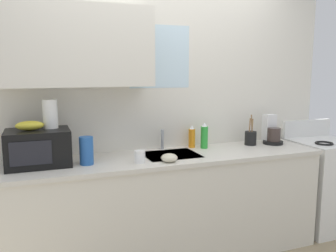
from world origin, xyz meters
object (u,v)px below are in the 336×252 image
at_px(dish_soap_bottle_orange, 192,137).
at_px(small_bowl, 169,158).
at_px(mug_white, 140,157).
at_px(coffee_maker, 272,133).
at_px(stove_range, 323,183).
at_px(dish_soap_bottle_green, 204,136).
at_px(banana_bunch, 30,126).
at_px(paper_towel_roll, 50,114).
at_px(cereal_canister, 86,151).
at_px(microwave, 38,148).
at_px(utensil_crock, 251,138).

bearing_deg(dish_soap_bottle_orange, small_bowl, -132.49).
bearing_deg(mug_white, coffee_maker, 10.05).
height_order(stove_range, coffee_maker, coffee_maker).
relative_size(dish_soap_bottle_green, small_bowl, 1.82).
xyz_separation_m(banana_bunch, coffee_maker, (2.18, 0.06, -0.20)).
bearing_deg(paper_towel_roll, stove_range, -2.11).
distance_m(dish_soap_bottle_green, cereal_canister, 1.10).
bearing_deg(dish_soap_bottle_green, microwave, -175.97).
bearing_deg(stove_range, banana_bunch, 179.04).
bearing_deg(small_bowl, paper_towel_roll, 160.61).
relative_size(paper_towel_roll, cereal_canister, 1.04).
bearing_deg(banana_bunch, dish_soap_bottle_green, 3.84).
xyz_separation_m(banana_bunch, small_bowl, (1.00, -0.25, -0.27)).
height_order(cereal_canister, mug_white, cereal_canister).
distance_m(paper_towel_roll, small_bowl, 0.97).
xyz_separation_m(stove_range, banana_bunch, (-2.76, 0.05, 0.75)).
bearing_deg(microwave, dish_soap_bottle_orange, 7.12).
relative_size(microwave, small_bowl, 3.54).
bearing_deg(paper_towel_roll, small_bowl, -19.39).
distance_m(coffee_maker, small_bowl, 1.22).
distance_m(microwave, dish_soap_bottle_orange, 1.34).
bearing_deg(cereal_canister, utensil_crock, 6.20).
height_order(mug_white, utensil_crock, utensil_crock).
bearing_deg(dish_soap_bottle_orange, coffee_maker, -7.57).
height_order(coffee_maker, small_bowl, coffee_maker).
bearing_deg(utensil_crock, stove_range, -8.18).
relative_size(dish_soap_bottle_orange, cereal_canister, 0.98).
relative_size(coffee_maker, mug_white, 2.95).
relative_size(stove_range, microwave, 2.35).
relative_size(banana_bunch, small_bowl, 1.54).
bearing_deg(dish_soap_bottle_orange, cereal_canister, -165.06).
distance_m(stove_range, banana_bunch, 2.86).
height_order(banana_bunch, utensil_crock, banana_bunch).
distance_m(coffee_maker, dish_soap_bottle_green, 0.71).
height_order(banana_bunch, coffee_maker, banana_bunch).
relative_size(banana_bunch, dish_soap_bottle_orange, 0.96).
bearing_deg(cereal_canister, microwave, 163.87).
xyz_separation_m(dish_soap_bottle_orange, cereal_canister, (-0.99, -0.26, 0.01)).
bearing_deg(dish_soap_bottle_orange, paper_towel_roll, -174.68).
xyz_separation_m(stove_range, dish_soap_bottle_green, (-1.29, 0.15, 0.55)).
relative_size(coffee_maker, utensil_crock, 0.97).
bearing_deg(coffee_maker, paper_towel_roll, -179.77).
bearing_deg(coffee_maker, dish_soap_bottle_orange, 172.43).
distance_m(banana_bunch, small_bowl, 1.07).
xyz_separation_m(banana_bunch, utensil_crock, (1.95, 0.07, -0.23)).
distance_m(banana_bunch, dish_soap_bottle_green, 1.49).
distance_m(stove_range, dish_soap_bottle_green, 1.41).
bearing_deg(paper_towel_roll, coffee_maker, 0.23).
bearing_deg(mug_white, paper_towel_roll, 159.21).
bearing_deg(paper_towel_roll, mug_white, -20.79).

